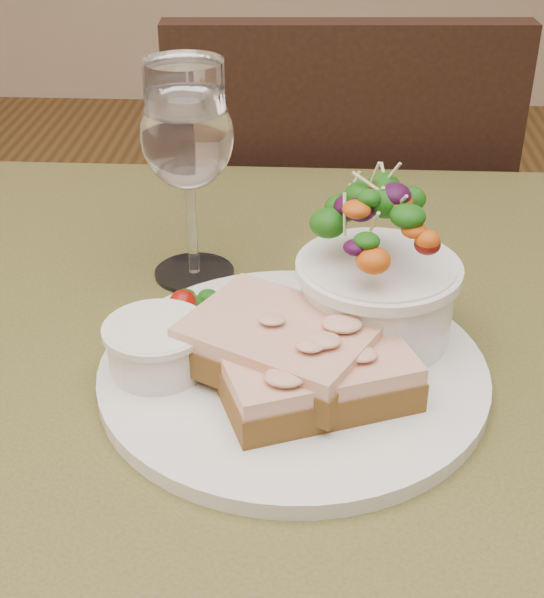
# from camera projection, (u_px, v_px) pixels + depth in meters

# --- Properties ---
(cafe_table) EXTENTS (0.80, 0.80, 0.75)m
(cafe_table) POSITION_uv_depth(u_px,v_px,m) (257.00, 477.00, 0.66)
(cafe_table) COLOR #423D1C
(cafe_table) RESTS_ON ground
(chair_far) EXTENTS (0.44, 0.44, 0.90)m
(chair_far) POSITION_uv_depth(u_px,v_px,m) (323.00, 373.00, 1.38)
(chair_far) COLOR black
(chair_far) RESTS_ON ground
(dinner_plate) EXTENTS (0.28, 0.28, 0.01)m
(dinner_plate) POSITION_uv_depth(u_px,v_px,m) (293.00, 372.00, 0.60)
(dinner_plate) COLOR white
(dinner_plate) RESTS_ON cafe_table
(sandwich_front) EXTENTS (0.15, 0.13, 0.03)m
(sandwich_front) POSITION_uv_depth(u_px,v_px,m) (313.00, 369.00, 0.56)
(sandwich_front) COLOR #4E2B14
(sandwich_front) RESTS_ON dinner_plate
(sandwich_back) EXTENTS (0.16, 0.14, 0.03)m
(sandwich_back) POSITION_uv_depth(u_px,v_px,m) (280.00, 344.00, 0.58)
(sandwich_back) COLOR #4E2B14
(sandwich_back) RESTS_ON dinner_plate
(ramekin) EXTENTS (0.07, 0.07, 0.04)m
(ramekin) POSITION_uv_depth(u_px,v_px,m) (157.00, 345.00, 0.58)
(ramekin) COLOR white
(ramekin) RESTS_ON dinner_plate
(salad_bowl) EXTENTS (0.11, 0.11, 0.13)m
(salad_bowl) POSITION_uv_depth(u_px,v_px,m) (379.00, 265.00, 0.60)
(salad_bowl) COLOR white
(salad_bowl) RESTS_ON dinner_plate
(garnish) EXTENTS (0.05, 0.04, 0.02)m
(garnish) POSITION_uv_depth(u_px,v_px,m) (196.00, 303.00, 0.66)
(garnish) COLOR #0B3E0B
(garnish) RESTS_ON dinner_plate
(wine_glass) EXTENTS (0.08, 0.08, 0.18)m
(wine_glass) POSITION_uv_depth(u_px,v_px,m) (187.00, 142.00, 0.67)
(wine_glass) COLOR white
(wine_glass) RESTS_ON cafe_table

